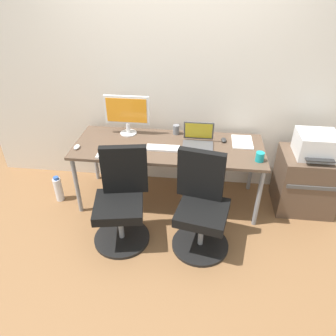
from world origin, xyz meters
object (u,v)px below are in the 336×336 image
(open_laptop, at_px, (198,140))
(side_cabinet, at_px, (305,181))
(water_bottle_on_floor, at_px, (58,189))
(desktop_monitor, at_px, (127,112))
(office_chair_left, at_px, (121,201))
(office_chair_right, at_px, (201,207))
(printer, at_px, (316,145))
(coffee_mug, at_px, (260,157))

(open_laptop, bearing_deg, side_cabinet, 0.09)
(water_bottle_on_floor, distance_m, desktop_monitor, 1.17)
(side_cabinet, distance_m, water_bottle_on_floor, 2.71)
(office_chair_left, relative_size, office_chair_right, 1.00)
(office_chair_right, height_order, open_laptop, office_chair_right)
(office_chair_right, bearing_deg, water_bottle_on_floor, 163.78)
(water_bottle_on_floor, bearing_deg, office_chair_left, -28.44)
(office_chair_left, xyz_separation_m, water_bottle_on_floor, (-0.86, 0.47, -0.28))
(office_chair_right, bearing_deg, open_laptop, 96.00)
(desktop_monitor, bearing_deg, water_bottle_on_floor, -154.02)
(printer, bearing_deg, open_laptop, -179.95)
(water_bottle_on_floor, bearing_deg, printer, 4.40)
(side_cabinet, xyz_separation_m, open_laptop, (-1.17, -0.00, 0.43))
(printer, height_order, open_laptop, open_laptop)
(office_chair_left, distance_m, coffee_mug, 1.37)
(office_chair_left, height_order, desktop_monitor, desktop_monitor)
(side_cabinet, distance_m, desktop_monitor, 2.04)
(water_bottle_on_floor, relative_size, coffee_mug, 3.37)
(water_bottle_on_floor, bearing_deg, open_laptop, 7.69)
(printer, relative_size, water_bottle_on_floor, 1.29)
(office_chair_left, xyz_separation_m, office_chair_right, (0.74, -0.00, 0.00))
(side_cabinet, relative_size, water_bottle_on_floor, 2.10)
(desktop_monitor, xyz_separation_m, coffee_mug, (1.36, -0.42, -0.20))
(office_chair_right, height_order, desktop_monitor, desktop_monitor)
(office_chair_left, height_order, water_bottle_on_floor, office_chair_left)
(office_chair_right, xyz_separation_m, side_cabinet, (1.10, 0.67, -0.10))
(office_chair_left, xyz_separation_m, printer, (1.84, 0.67, 0.35))
(printer, distance_m, desktop_monitor, 1.95)
(office_chair_left, bearing_deg, desktop_monitor, 96.78)
(printer, relative_size, desktop_monitor, 0.83)
(desktop_monitor, distance_m, coffee_mug, 1.44)
(open_laptop, bearing_deg, office_chair_right, -84.00)
(office_chair_left, relative_size, side_cabinet, 1.44)
(desktop_monitor, bearing_deg, side_cabinet, -4.77)
(printer, xyz_separation_m, coffee_mug, (-0.57, -0.26, -0.02))
(office_chair_right, distance_m, side_cabinet, 1.29)
(office_chair_right, bearing_deg, office_chair_left, 179.98)
(water_bottle_on_floor, bearing_deg, desktop_monitor, 25.98)
(office_chair_right, height_order, printer, office_chair_right)
(office_chair_right, xyz_separation_m, water_bottle_on_floor, (-1.60, 0.47, -0.28))
(side_cabinet, distance_m, open_laptop, 1.24)
(office_chair_right, distance_m, printer, 1.33)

